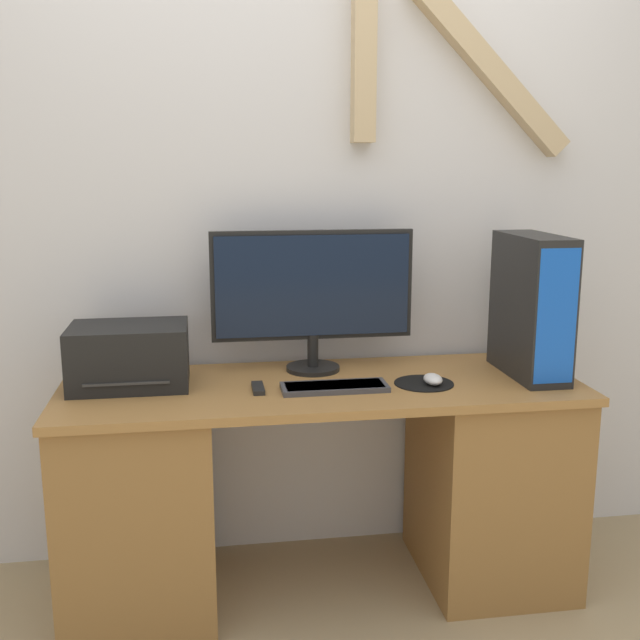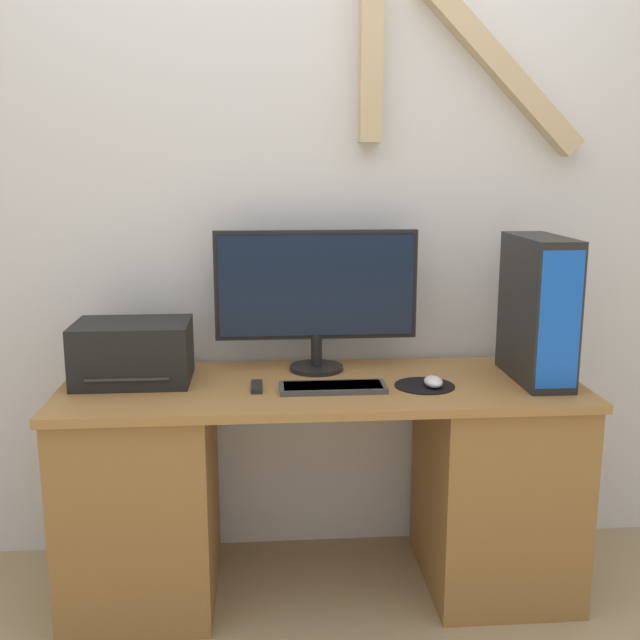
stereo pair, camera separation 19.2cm
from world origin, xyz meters
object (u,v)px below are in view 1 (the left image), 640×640
Objects in this scene: mouse at (433,379)px; computer_tower at (532,306)px; monitor at (313,290)px; printer at (129,356)px; keyboard at (335,387)px; remote_control at (258,388)px.

mouse is 0.19× the size of computer_tower.
printer is (-0.65, -0.10, -0.19)m from monitor.
monitor is at bearing 145.92° from mouse.
monitor is 0.39m from keyboard.
monitor is 0.43m from remote_control.
printer is (-1.41, 0.08, -0.15)m from computer_tower.
monitor is 0.54m from mouse.
keyboard is 0.91× the size of printer.
keyboard is 3.77× the size of mouse.
remote_control is at bearing -16.00° from printer.
mouse is at bearing -0.20° from keyboard.
mouse is 0.77× the size of remote_control.
computer_tower reaches higher than mouse.
monitor is 1.86× the size of printer.
remote_control is at bearing -134.34° from monitor.
mouse is 0.45m from computer_tower.
monitor is 0.78m from computer_tower.
computer_tower is (0.72, 0.07, 0.24)m from keyboard.
printer is at bearing 171.36° from mouse.
keyboard is at bearing -174.09° from computer_tower.
keyboard is at bearing 179.80° from mouse.
computer_tower is at bearing 11.33° from mouse.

